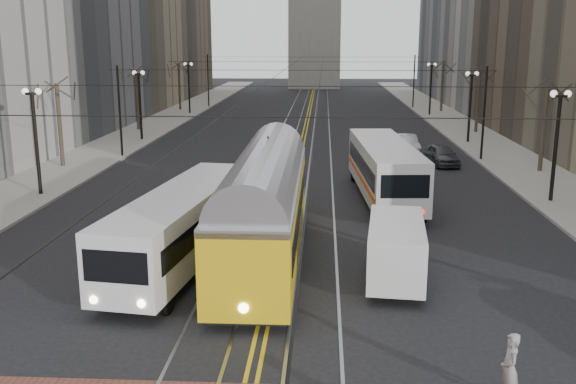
# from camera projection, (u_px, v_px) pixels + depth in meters

# --- Properties ---
(ground) EXTENTS (260.00, 260.00, 0.00)m
(ground) POSITION_uv_depth(u_px,v_px,m) (255.00, 364.00, 16.93)
(ground) COLOR black
(ground) RESTS_ON ground
(sidewalk_left) EXTENTS (5.00, 140.00, 0.15)m
(sidewalk_left) POSITION_uv_depth(u_px,v_px,m) (149.00, 129.00, 61.44)
(sidewalk_left) COLOR gray
(sidewalk_left) RESTS_ON ground
(sidewalk_right) EXTENTS (5.00, 140.00, 0.15)m
(sidewalk_right) POSITION_uv_depth(u_px,v_px,m) (465.00, 131.00, 59.83)
(sidewalk_right) COLOR gray
(sidewalk_right) RESTS_ON ground
(streetcar_rails) EXTENTS (4.80, 130.00, 0.02)m
(streetcar_rails) POSITION_uv_depth(u_px,v_px,m) (305.00, 131.00, 60.65)
(streetcar_rails) COLOR gray
(streetcar_rails) RESTS_ON ground
(centre_lines) EXTENTS (0.42, 130.00, 0.01)m
(centre_lines) POSITION_uv_depth(u_px,v_px,m) (305.00, 131.00, 60.65)
(centre_lines) COLOR gold
(centre_lines) RESTS_ON ground
(lamp_posts) EXTENTS (27.60, 57.20, 5.60)m
(lamp_posts) POSITION_uv_depth(u_px,v_px,m) (298.00, 123.00, 44.22)
(lamp_posts) COLOR black
(lamp_posts) RESTS_ON ground
(street_trees) EXTENTS (31.68, 53.28, 5.60)m
(street_trees) POSITION_uv_depth(u_px,v_px,m) (302.00, 112.00, 50.53)
(street_trees) COLOR #382D23
(street_trees) RESTS_ON ground
(trolley_wires) EXTENTS (25.96, 120.00, 6.60)m
(trolley_wires) POSITION_uv_depth(u_px,v_px,m) (301.00, 100.00, 49.90)
(trolley_wires) COLOR black
(trolley_wires) RESTS_ON ground
(transit_bus) EXTENTS (3.91, 11.60, 2.84)m
(transit_bus) POSITION_uv_depth(u_px,v_px,m) (184.00, 228.00, 24.20)
(transit_bus) COLOR silver
(transit_bus) RESTS_ON ground
(streetcar) EXTENTS (2.72, 14.46, 3.41)m
(streetcar) POSITION_uv_depth(u_px,v_px,m) (265.00, 214.00, 25.12)
(streetcar) COLOR gold
(streetcar) RESTS_ON ground
(rear_bus) EXTENTS (3.29, 11.79, 3.04)m
(rear_bus) POSITION_uv_depth(u_px,v_px,m) (384.00, 172.00, 34.13)
(rear_bus) COLOR silver
(rear_bus) RESTS_ON ground
(cargo_van) EXTENTS (2.36, 5.05, 2.16)m
(cargo_van) POSITION_uv_depth(u_px,v_px,m) (396.00, 253.00, 22.46)
(cargo_van) COLOR silver
(cargo_van) RESTS_ON ground
(sedan_grey) EXTENTS (2.16, 4.26, 1.39)m
(sedan_grey) POSITION_uv_depth(u_px,v_px,m) (442.00, 155.00, 43.80)
(sedan_grey) COLOR #404147
(sedan_grey) RESTS_ON ground
(sedan_silver) EXTENTS (1.76, 4.37, 1.41)m
(sedan_silver) POSITION_uv_depth(u_px,v_px,m) (406.00, 144.00, 48.27)
(sedan_silver) COLOR #B4B5BC
(sedan_silver) RESTS_ON ground
(pedestrian_b) EXTENTS (0.44, 0.65, 1.74)m
(pedestrian_b) POSITION_uv_depth(u_px,v_px,m) (510.00, 368.00, 14.94)
(pedestrian_b) COLOR gray
(pedestrian_b) RESTS_ON crosswalk_band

